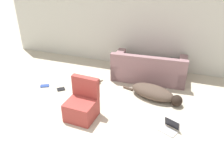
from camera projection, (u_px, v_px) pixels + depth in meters
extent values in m
plane|color=#BCB29E|center=(65.00, 155.00, 4.29)|extent=(20.00, 20.00, 0.00)
cube|color=beige|center=(127.00, 23.00, 6.78)|extent=(7.17, 0.06, 2.45)
cube|color=gray|center=(149.00, 70.00, 6.56)|extent=(1.92, 1.03, 0.42)
cube|color=gray|center=(148.00, 63.00, 6.04)|extent=(1.87, 0.26, 0.34)
cube|color=gray|center=(182.00, 72.00, 6.34)|extent=(0.26, 0.92, 0.56)
cube|color=gray|center=(118.00, 64.00, 6.71)|extent=(0.26, 0.92, 0.56)
ellipsoid|color=#4C3D33|center=(152.00, 92.00, 5.76)|extent=(1.13, 0.75, 0.30)
sphere|color=black|center=(177.00, 101.00, 5.48)|extent=(0.32, 0.32, 0.26)
cylinder|color=#4C3D33|center=(128.00, 88.00, 6.13)|extent=(0.26, 0.13, 0.06)
ellipsoid|color=#473323|center=(95.00, 82.00, 6.32)|extent=(0.33, 0.40, 0.13)
sphere|color=brown|center=(88.00, 85.00, 6.20)|extent=(0.16, 0.16, 0.11)
cylinder|color=#473323|center=(101.00, 81.00, 6.48)|extent=(0.06, 0.09, 0.02)
cube|color=#B7B7BC|center=(168.00, 131.00, 4.81)|extent=(0.39, 0.33, 0.02)
cube|color=#B7B7BC|center=(172.00, 123.00, 4.83)|extent=(0.32, 0.19, 0.21)
cube|color=black|center=(172.00, 124.00, 4.82)|extent=(0.29, 0.16, 0.19)
cube|color=#28428E|center=(45.00, 86.00, 6.26)|extent=(0.25, 0.21, 0.02)
cube|color=black|center=(61.00, 89.00, 6.12)|extent=(0.23, 0.23, 0.02)
cube|color=#993833|center=(81.00, 110.00, 5.08)|extent=(0.61, 0.60, 0.40)
cube|color=#993833|center=(86.00, 87.00, 5.05)|extent=(0.58, 0.16, 0.44)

